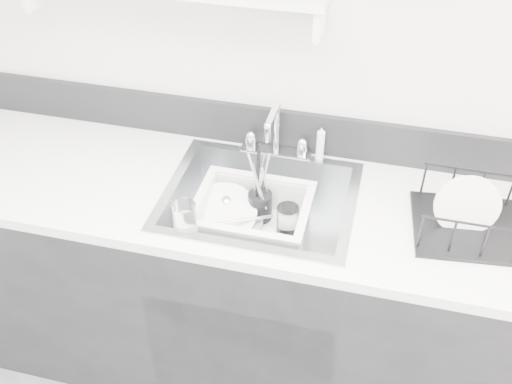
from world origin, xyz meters
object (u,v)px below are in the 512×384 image
(counter_run, at_px, (259,288))
(dish_rack, at_px, (483,213))
(wash_tub, at_px, (252,218))
(sink, at_px, (259,217))

(counter_run, bearing_deg, dish_rack, 0.50)
(wash_tub, xyz_separation_m, dish_rack, (0.73, 0.02, 0.16))
(counter_run, relative_size, sink, 5.00)
(dish_rack, bearing_deg, wash_tub, 175.60)
(sink, bearing_deg, dish_rack, 0.50)
(counter_run, distance_m, wash_tub, 0.37)
(counter_run, height_order, wash_tub, counter_run)
(counter_run, height_order, dish_rack, dish_rack)
(sink, bearing_deg, wash_tub, -150.77)
(counter_run, xyz_separation_m, dish_rack, (0.70, 0.01, 0.53))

